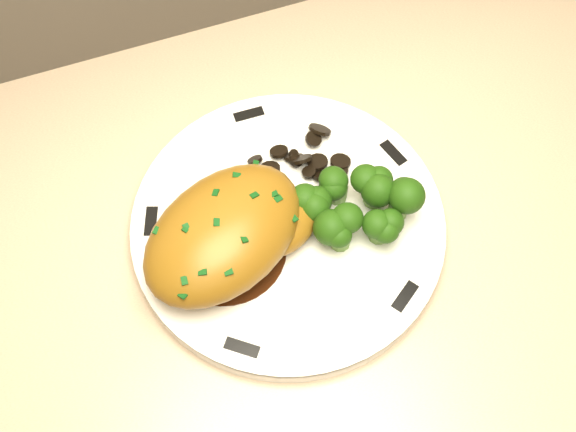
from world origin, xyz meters
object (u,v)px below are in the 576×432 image
object	(u,v)px
plate	(288,226)
counter	(399,379)
chicken_breast	(230,233)
broccoli_florets	(358,205)

from	to	relation	value
plate	counter	bearing A→B (deg)	-25.35
plate	chicken_breast	distance (m)	0.06
chicken_breast	broccoli_florets	distance (m)	0.11
counter	chicken_breast	world-z (taller)	counter
chicken_breast	broccoli_florets	world-z (taller)	chicken_breast
counter	plate	xyz separation A→B (m)	(-0.14, 0.07, 0.44)
chicken_breast	broccoli_florets	bearing A→B (deg)	-32.07
plate	chicken_breast	bearing A→B (deg)	-172.28
plate	chicken_breast	xyz separation A→B (m)	(-0.05, -0.01, 0.04)
counter	broccoli_florets	xyz separation A→B (m)	(-0.08, 0.05, 0.47)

